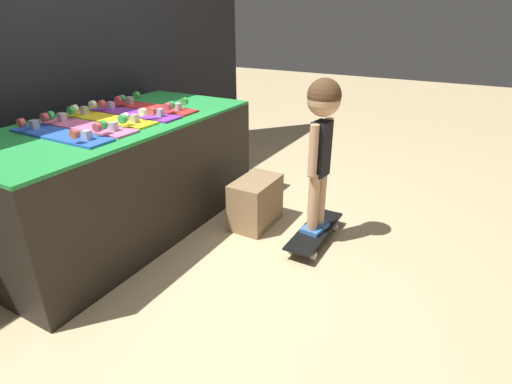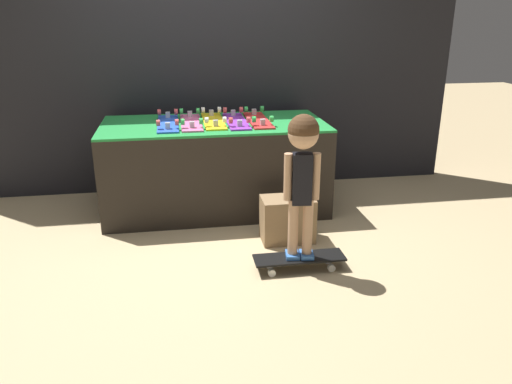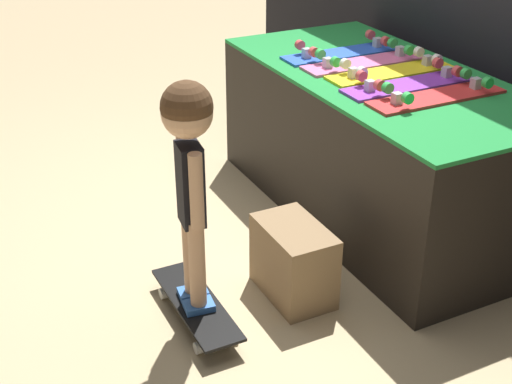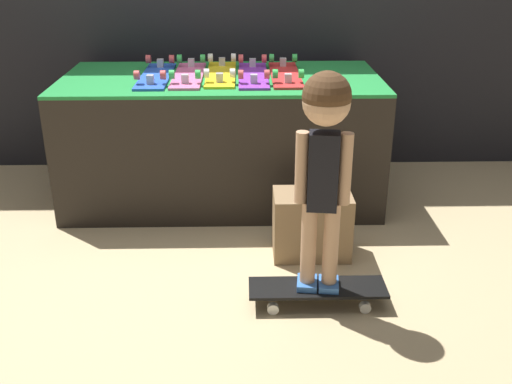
% 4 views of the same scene
% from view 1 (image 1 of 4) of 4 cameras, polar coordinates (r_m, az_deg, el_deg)
% --- Properties ---
extents(ground_plane, '(16.00, 16.00, 0.00)m').
position_cam_1_polar(ground_plane, '(2.73, -9.20, -7.75)').
color(ground_plane, tan).
extents(back_wall, '(4.94, 0.10, 2.42)m').
position_cam_1_polar(back_wall, '(3.24, -28.81, 17.52)').
color(back_wall, black).
rests_on(back_wall, ground_plane).
extents(display_rack, '(1.94, 0.93, 0.79)m').
position_cam_1_polar(display_rack, '(2.92, -18.73, 2.10)').
color(display_rack, black).
rests_on(display_rack, ground_plane).
extents(skateboard_blue_on_rack, '(0.18, 0.70, 0.09)m').
position_cam_1_polar(skateboard_blue_on_rack, '(2.56, -26.17, 7.56)').
color(skateboard_blue_on_rack, blue).
rests_on(skateboard_blue_on_rack, display_rack).
extents(skateboard_pink_on_rack, '(0.18, 0.70, 0.09)m').
position_cam_1_polar(skateboard_pink_on_rack, '(2.68, -22.97, 8.81)').
color(skateboard_pink_on_rack, pink).
rests_on(skateboard_pink_on_rack, display_rack).
extents(skateboard_yellow_on_rack, '(0.18, 0.70, 0.09)m').
position_cam_1_polar(skateboard_yellow_on_rack, '(2.82, -20.25, 9.95)').
color(skateboard_yellow_on_rack, yellow).
rests_on(skateboard_yellow_on_rack, display_rack).
extents(skateboard_purple_on_rack, '(0.18, 0.70, 0.09)m').
position_cam_1_polar(skateboard_purple_on_rack, '(2.92, -16.91, 10.87)').
color(skateboard_purple_on_rack, purple).
rests_on(skateboard_purple_on_rack, display_rack).
extents(skateboard_red_on_rack, '(0.18, 0.70, 0.09)m').
position_cam_1_polar(skateboard_red_on_rack, '(3.07, -14.45, 11.76)').
color(skateboard_red_on_rack, red).
rests_on(skateboard_red_on_rack, display_rack).
extents(skateboard_on_floor, '(0.64, 0.19, 0.09)m').
position_cam_1_polar(skateboard_on_floor, '(2.75, 8.38, -5.64)').
color(skateboard_on_floor, black).
rests_on(skateboard_on_floor, ground_plane).
extents(child, '(0.24, 0.20, 1.00)m').
position_cam_1_polar(child, '(2.47, 9.40, 8.91)').
color(child, '#3870C6').
rests_on(child, skateboard_on_floor).
extents(storage_box, '(0.41, 0.25, 0.35)m').
position_cam_1_polar(storage_box, '(2.89, -0.04, -1.48)').
color(storage_box, '#8E704C').
rests_on(storage_box, ground_plane).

